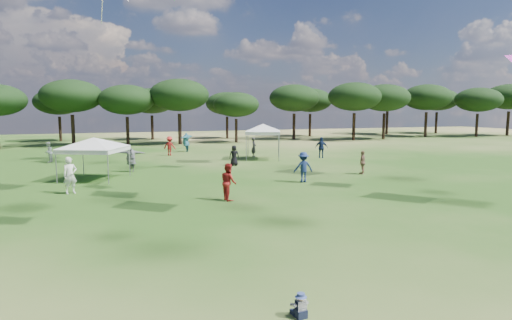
{
  "coord_description": "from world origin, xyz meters",
  "views": [
    {
      "loc": [
        -4.11,
        -6.01,
        4.35
      ],
      "look_at": [
        -0.1,
        6.0,
        2.77
      ],
      "focal_mm": 30.0,
      "sensor_mm": 36.0,
      "label": 1
    }
  ],
  "objects": [
    {
      "name": "tree_line",
      "position": [
        2.39,
        47.41,
        5.42
      ],
      "size": [
        108.78,
        17.63,
        7.77
      ],
      "color": "black",
      "rests_on": "ground"
    },
    {
      "name": "tent_left",
      "position": [
        -5.26,
        21.22,
        2.41
      ],
      "size": [
        6.01,
        6.01,
        2.83
      ],
      "rotation": [
        0.0,
        0.0,
        -0.42
      ],
      "color": "gray",
      "rests_on": "ground"
    },
    {
      "name": "tent_right",
      "position": [
        7.65,
        27.4,
        2.82
      ],
      "size": [
        5.32,
        5.32,
        3.25
      ],
      "rotation": [
        0.0,
        0.0,
        -0.36
      ],
      "color": "gray",
      "rests_on": "ground"
    },
    {
      "name": "toddler",
      "position": [
        -0.57,
        1.7,
        0.23
      ],
      "size": [
        0.37,
        0.4,
        0.53
      ],
      "rotation": [
        0.0,
        0.0,
        0.12
      ],
      "color": "black",
      "rests_on": "ground"
    },
    {
      "name": "festival_crowd",
      "position": [
        -1.73,
        24.86,
        0.87
      ],
      "size": [
        29.29,
        23.88,
        1.86
      ],
      "color": "#A21D1B",
      "rests_on": "ground"
    }
  ]
}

